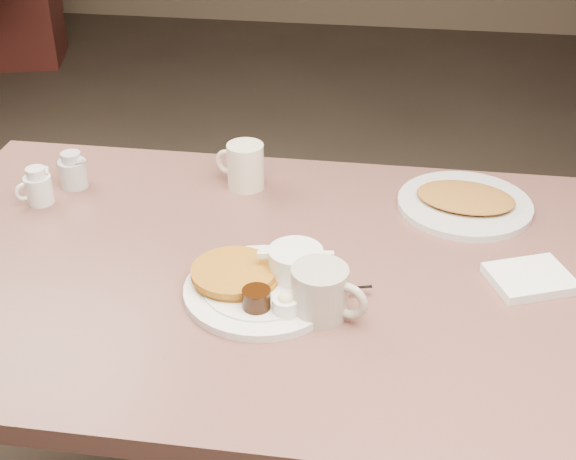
# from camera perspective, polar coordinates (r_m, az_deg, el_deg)

# --- Properties ---
(diner_table) EXTENTS (1.50, 0.90, 0.75)m
(diner_table) POSITION_cam_1_polar(r_m,az_deg,el_deg) (1.55, -0.11, -7.97)
(diner_table) COLOR #84564C
(diner_table) RESTS_ON ground
(main_plate) EXTENTS (0.35, 0.31, 0.07)m
(main_plate) POSITION_cam_1_polar(r_m,az_deg,el_deg) (1.38, -1.74, -3.68)
(main_plate) COLOR white
(main_plate) RESTS_ON diner_table
(coffee_mug_near) EXTENTS (0.15, 0.12, 0.09)m
(coffee_mug_near) POSITION_cam_1_polar(r_m,az_deg,el_deg) (1.31, 2.46, -4.49)
(coffee_mug_near) COLOR beige
(coffee_mug_near) RESTS_ON diner_table
(napkin) EXTENTS (0.17, 0.16, 0.02)m
(napkin) POSITION_cam_1_polar(r_m,az_deg,el_deg) (1.47, 17.17, -3.38)
(napkin) COLOR white
(napkin) RESTS_ON diner_table
(coffee_mug_far) EXTENTS (0.12, 0.10, 0.10)m
(coffee_mug_far) POSITION_cam_1_polar(r_m,az_deg,el_deg) (1.70, -3.18, 4.68)
(coffee_mug_far) COLOR #F6ECCD
(coffee_mug_far) RESTS_ON diner_table
(creamer_left) EXTENTS (0.08, 0.07, 0.08)m
(creamer_left) POSITION_cam_1_polar(r_m,az_deg,el_deg) (1.72, -17.71, 2.98)
(creamer_left) COLOR white
(creamer_left) RESTS_ON diner_table
(creamer_right) EXTENTS (0.08, 0.06, 0.08)m
(creamer_right) POSITION_cam_1_polar(r_m,az_deg,el_deg) (1.77, -15.37, 4.16)
(creamer_right) COLOR beige
(creamer_right) RESTS_ON diner_table
(hash_plate) EXTENTS (0.32, 0.32, 0.04)m
(hash_plate) POSITION_cam_1_polar(r_m,az_deg,el_deg) (1.67, 12.73, 1.99)
(hash_plate) COLOR silver
(hash_plate) RESTS_ON diner_table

